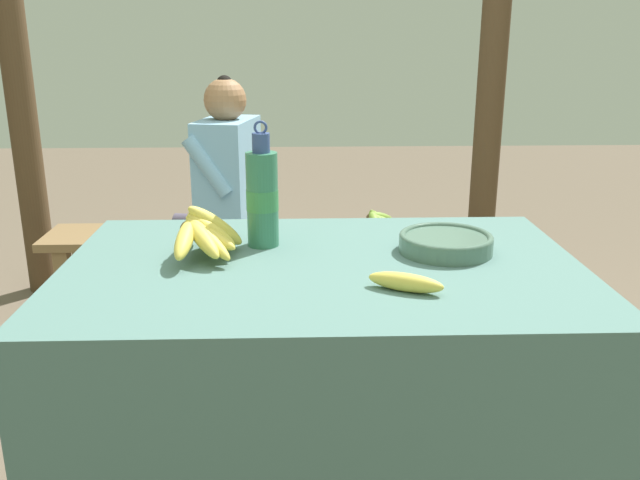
# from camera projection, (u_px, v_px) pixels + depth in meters

# --- Properties ---
(market_counter) EXTENTS (1.17, 0.77, 0.72)m
(market_counter) POSITION_uv_depth(u_px,v_px,m) (323.00, 404.00, 1.63)
(market_counter) COLOR #4C706B
(market_counter) RESTS_ON ground_plane
(banana_bunch_ripe) EXTENTS (0.16, 0.25, 0.13)m
(banana_bunch_ripe) POSITION_uv_depth(u_px,v_px,m) (204.00, 232.00, 1.55)
(banana_bunch_ripe) COLOR #4C381E
(banana_bunch_ripe) RESTS_ON market_counter
(serving_bowl) EXTENTS (0.22, 0.22, 0.04)m
(serving_bowl) POSITION_uv_depth(u_px,v_px,m) (446.00, 242.00, 1.60)
(serving_bowl) COLOR #4C6B5B
(serving_bowl) RESTS_ON market_counter
(water_bottle) EXTENTS (0.08, 0.08, 0.30)m
(water_bottle) POSITION_uv_depth(u_px,v_px,m) (262.00, 197.00, 1.62)
(water_bottle) COLOR #337556
(water_bottle) RESTS_ON market_counter
(loose_banana_front) EXTENTS (0.16, 0.10, 0.04)m
(loose_banana_front) POSITION_uv_depth(u_px,v_px,m) (406.00, 282.00, 1.36)
(loose_banana_front) COLOR #E0C64C
(loose_banana_front) RESTS_ON market_counter
(wooden_bench) EXTENTS (1.80, 0.32, 0.39)m
(wooden_bench) POSITION_uv_depth(u_px,v_px,m) (257.00, 244.00, 2.94)
(wooden_bench) COLOR brown
(wooden_bench) RESTS_ON ground_plane
(seated_vendor) EXTENTS (0.45, 0.42, 1.05)m
(seated_vendor) POSITION_uv_depth(u_px,v_px,m) (218.00, 187.00, 2.84)
(seated_vendor) COLOR #564C60
(seated_vendor) RESTS_ON ground_plane
(banana_bunch_green) EXTENTS (0.15, 0.25, 0.10)m
(banana_bunch_green) POSITION_uv_depth(u_px,v_px,m) (378.00, 219.00, 2.92)
(banana_bunch_green) COLOR #4C381E
(banana_bunch_green) RESTS_ON wooden_bench
(support_post_near) EXTENTS (0.13, 0.13, 2.65)m
(support_post_near) POSITION_uv_depth(u_px,v_px,m) (8.00, 6.00, 2.96)
(support_post_near) COLOR #4C3823
(support_post_near) RESTS_ON ground_plane
(support_post_far) EXTENTS (0.13, 0.13, 2.65)m
(support_post_far) POSITION_uv_depth(u_px,v_px,m) (497.00, 7.00, 3.03)
(support_post_far) COLOR #4C3823
(support_post_far) RESTS_ON ground_plane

